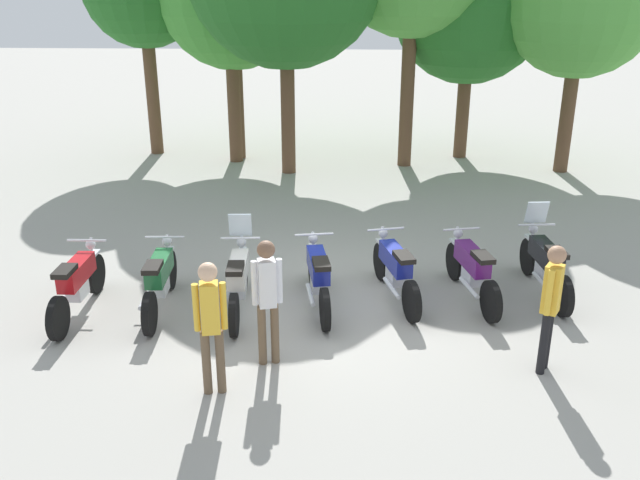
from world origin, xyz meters
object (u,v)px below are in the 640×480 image
motorcycle_3 (318,275)px  motorcycle_6 (545,263)px  tree_5 (471,4)px  motorcycle_1 (160,279)px  motorcycle_2 (238,279)px  motorcycle_5 (472,269)px  person_0 (551,299)px  person_2 (211,318)px  person_1 (267,293)px  motorcycle_4 (395,269)px  motorcycle_0 (77,283)px

motorcycle_3 → motorcycle_6: motorcycle_6 is taller
motorcycle_6 → tree_5: size_ratio=0.35×
motorcycle_1 → motorcycle_2: (1.21, 0.03, 0.01)m
motorcycle_5 → person_0: person_0 is taller
motorcycle_3 → person_2: (-1.16, -2.47, 0.52)m
person_1 → person_2: size_ratio=1.00×
motorcycle_6 → motorcycle_5: bearing=96.8°
motorcycle_4 → person_2: 3.68m
person_1 → tree_5: (4.15, 11.34, 3.09)m
motorcycle_1 → tree_5: tree_5 is taller
motorcycle_6 → tree_5: (-0.04, 8.97, 3.61)m
motorcycle_0 → motorcycle_6: 7.33m
person_0 → motorcycle_4: bearing=160.2°
motorcycle_2 → motorcycle_6: bearing=-84.1°
motorcycle_1 → person_0: (5.44, -1.53, 0.53)m
motorcycle_0 → motorcycle_3: size_ratio=1.01×
motorcycle_3 → motorcycle_0: bearing=87.1°
motorcycle_6 → person_2: bearing=117.4°
motorcycle_3 → person_1: bearing=152.3°
person_2 → motorcycle_5: bearing=117.2°
motorcycle_2 → tree_5: (4.79, 9.80, 3.61)m
motorcycle_0 → tree_5: (7.21, 10.03, 3.62)m
motorcycle_0 → motorcycle_1: bearing=-81.2°
motorcycle_1 → motorcycle_5: (4.83, 0.60, 0.00)m
tree_5 → motorcycle_5: bearing=-97.2°
motorcycle_3 → motorcycle_6: size_ratio=0.99×
motorcycle_3 → person_0: 3.54m
motorcycle_5 → person_0: 2.27m
motorcycle_1 → motorcycle_4: bearing=-85.0°
person_2 → motorcycle_0: bearing=-140.6°
motorcycle_6 → person_1: (-4.20, -2.37, 0.51)m
motorcycle_6 → motorcycle_2: bearing=94.3°
motorcycle_3 → motorcycle_4: size_ratio=1.01×
motorcycle_2 → tree_5: 11.49m
motorcycle_2 → motorcycle_4: (2.41, 0.51, -0.01)m
motorcycle_1 → motorcycle_5: size_ratio=1.01×
motorcycle_3 → motorcycle_5: (2.42, 0.36, 0.00)m
motorcycle_1 → motorcycle_5: 4.87m
motorcycle_2 → person_1: (0.64, -1.54, 0.51)m
person_2 → tree_5: (4.75, 12.06, 3.10)m
motorcycle_3 → motorcycle_4: bearing=-85.5°
motorcycle_1 → motorcycle_4: (3.62, 0.54, 0.00)m
motorcycle_5 → motorcycle_6: (1.21, 0.26, 0.01)m
motorcycle_0 → motorcycle_2: motorcycle_2 is taller
motorcycle_5 → motorcycle_2: bearing=86.9°
motorcycle_0 → tree_5: bearing=-36.3°
motorcycle_1 → person_1: (1.85, -1.51, 0.52)m
motorcycle_4 → person_1: person_1 is taller
motorcycle_0 → motorcycle_4: size_ratio=1.02×
motorcycle_1 → person_0: size_ratio=1.25×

